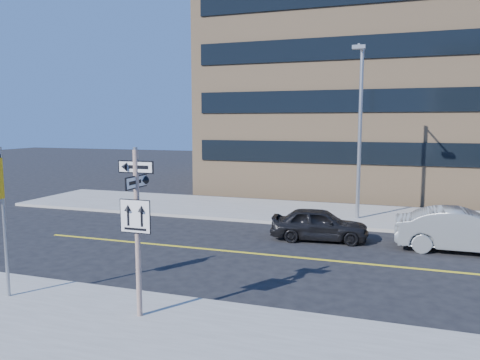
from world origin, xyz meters
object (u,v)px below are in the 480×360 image
(parked_car_b, at_px, (463,231))
(parked_car_a, at_px, (319,224))
(streetlight_a, at_px, (360,123))
(sign_pole, at_px, (137,223))

(parked_car_b, bearing_deg, parked_car_a, 89.25)
(parked_car_b, relative_size, streetlight_a, 0.60)
(sign_pole, xyz_separation_m, parked_car_b, (8.16, 9.23, -1.64))
(parked_car_a, height_order, streetlight_a, streetlight_a)
(streetlight_a, bearing_deg, sign_pole, -106.77)
(sign_pole, distance_m, parked_car_b, 12.43)
(parked_car_a, distance_m, streetlight_a, 5.86)
(sign_pole, bearing_deg, parked_car_a, 72.96)
(sign_pole, distance_m, streetlight_a, 14.05)
(sign_pole, xyz_separation_m, streetlight_a, (4.00, 13.27, 2.32))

